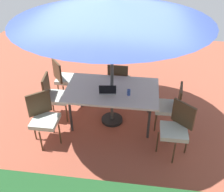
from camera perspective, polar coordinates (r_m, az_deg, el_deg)
name	(u,v)px	position (r m, az deg, el deg)	size (l,w,h in m)	color
ground_plane	(112,121)	(5.45, 0.00, -5.57)	(10.00, 10.00, 0.02)	#9E4C38
dining_table	(112,92)	(5.02, 0.00, 0.99)	(1.80, 1.13, 0.78)	silver
patio_umbrella	(112,10)	(4.39, 0.00, 18.62)	(3.35, 3.35, 2.48)	#4C4C4C
chair_southeast	(64,77)	(5.97, -10.56, 4.11)	(0.58, 0.58, 0.98)	silver
chair_northeast	(43,116)	(4.82, -14.99, -4.41)	(0.58, 0.59, 0.98)	silver
chair_south	(119,80)	(5.77, 1.47, 3.59)	(0.46, 0.47, 0.98)	silver
chair_east	(55,95)	(5.38, -12.64, 0.30)	(0.49, 0.48, 0.98)	silver
chair_northwest	(176,127)	(4.56, 14.13, -6.72)	(0.58, 0.59, 0.98)	silver
chair_west	(171,105)	(5.07, 12.89, -1.95)	(0.48, 0.47, 0.98)	silver
laptop	(108,91)	(4.86, -0.97, 1.18)	(0.35, 0.28, 0.21)	#B7B7BC
cup	(129,92)	(4.80, 3.73, 0.80)	(0.06, 0.06, 0.12)	#334C99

